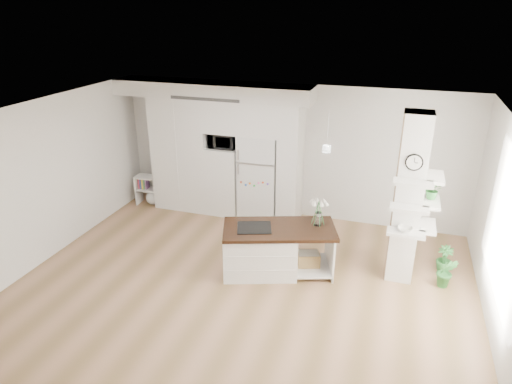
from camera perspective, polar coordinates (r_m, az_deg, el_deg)
floor at (r=7.19m, az=-2.04°, el=-12.30°), size 7.00×6.00×0.01m
room at (r=6.31m, az=-2.27°, el=1.64°), size 7.04×6.04×2.72m
cabinet_wall at (r=9.29m, az=-4.98°, el=6.23°), size 4.00×0.71×2.70m
refrigerator at (r=9.19m, az=0.50°, el=2.00°), size 0.78×0.69×1.75m
column at (r=7.21m, az=19.12°, el=-1.22°), size 0.69×0.90×2.70m
window at (r=6.54m, az=28.89°, el=-3.96°), size 0.00×2.40×2.40m
pendant_light at (r=6.03m, az=13.58°, el=2.64°), size 0.12×0.12×0.10m
kitchen_island at (r=7.45m, az=1.37°, el=-7.07°), size 1.96×1.38×1.37m
bookshelf at (r=10.22m, az=-13.05°, el=0.01°), size 0.57×0.35×0.65m
floor_plant_a at (r=7.73m, az=22.72°, el=-9.24°), size 0.32×0.27×0.52m
floor_plant_b at (r=8.18m, az=22.49°, el=-7.71°), size 0.26×0.26×0.44m
microwave at (r=9.17m, az=-4.10°, el=6.45°), size 0.54×0.37×0.30m
shelf_plant at (r=7.32m, az=21.25°, el=0.30°), size 0.27×0.23×0.30m
decor_bowl at (r=7.14m, az=18.13°, el=-4.43°), size 0.22×0.22×0.05m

